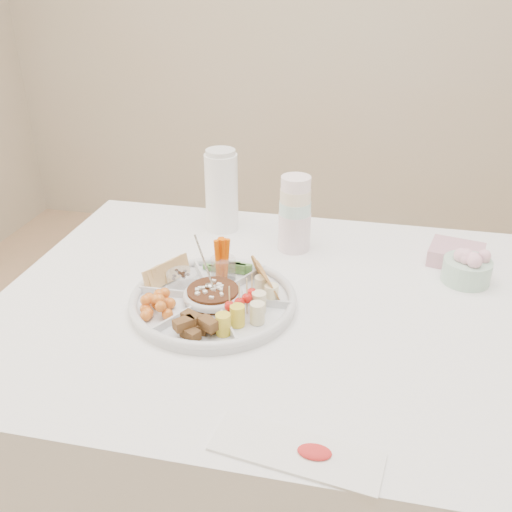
# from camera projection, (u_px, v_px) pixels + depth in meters

# --- Properties ---
(dining_table) EXTENTS (1.52, 1.02, 0.76)m
(dining_table) POSITION_uv_depth(u_px,v_px,m) (310.00, 428.00, 1.50)
(dining_table) COLOR white
(dining_table) RESTS_ON floor
(party_tray) EXTENTS (0.39, 0.39, 0.04)m
(party_tray) POSITION_uv_depth(u_px,v_px,m) (213.00, 298.00, 1.32)
(party_tray) COLOR silver
(party_tray) RESTS_ON dining_table
(bean_dip) EXTENTS (0.12, 0.12, 0.04)m
(bean_dip) POSITION_uv_depth(u_px,v_px,m) (213.00, 295.00, 1.31)
(bean_dip) COLOR #321908
(bean_dip) RESTS_ON party_tray
(tortillas) EXTENTS (0.11, 0.11, 0.07)m
(tortillas) POSITION_uv_depth(u_px,v_px,m) (266.00, 281.00, 1.35)
(tortillas) COLOR #945123
(tortillas) RESTS_ON party_tray
(carrot_cucumber) EXTENTS (0.12, 0.12, 0.11)m
(carrot_cucumber) POSITION_uv_depth(u_px,v_px,m) (226.00, 256.00, 1.41)
(carrot_cucumber) COLOR #EB5800
(carrot_cucumber) RESTS_ON party_tray
(pita_raisins) EXTENTS (0.11, 0.11, 0.06)m
(pita_raisins) POSITION_uv_depth(u_px,v_px,m) (175.00, 272.00, 1.38)
(pita_raisins) COLOR #DFBF6B
(pita_raisins) RESTS_ON party_tray
(cherries) EXTENTS (0.11, 0.11, 0.04)m
(cherries) POSITION_uv_depth(u_px,v_px,m) (157.00, 303.00, 1.27)
(cherries) COLOR orange
(cherries) RESTS_ON party_tray
(granola_chunks) EXTENTS (0.11, 0.11, 0.05)m
(granola_chunks) POSITION_uv_depth(u_px,v_px,m) (197.00, 324.00, 1.20)
(granola_chunks) COLOR #4B2E16
(granola_chunks) RESTS_ON party_tray
(banana_tomato) EXTENTS (0.11, 0.11, 0.09)m
(banana_tomato) POSITION_uv_depth(u_px,v_px,m) (255.00, 304.00, 1.23)
(banana_tomato) COLOR #EDE15A
(banana_tomato) RESTS_ON party_tray
(cup_stack) EXTENTS (0.11, 0.11, 0.24)m
(cup_stack) POSITION_uv_depth(u_px,v_px,m) (295.00, 208.00, 1.54)
(cup_stack) COLOR silver
(cup_stack) RESTS_ON dining_table
(thermos) EXTENTS (0.11, 0.11, 0.25)m
(thermos) POSITION_uv_depth(u_px,v_px,m) (222.00, 190.00, 1.65)
(thermos) COLOR white
(thermos) RESTS_ON dining_table
(flower_bowl) EXTENTS (0.15, 0.15, 0.09)m
(flower_bowl) POSITION_uv_depth(u_px,v_px,m) (467.00, 266.00, 1.41)
(flower_bowl) COLOR #ABE3BF
(flower_bowl) RESTS_ON dining_table
(napkin_stack) EXTENTS (0.16, 0.14, 0.04)m
(napkin_stack) POSITION_uv_depth(u_px,v_px,m) (456.00, 255.00, 1.51)
(napkin_stack) COLOR #CB90A2
(napkin_stack) RESTS_ON dining_table
(placemat) EXTENTS (0.29, 0.13, 0.01)m
(placemat) POSITION_uv_depth(u_px,v_px,m) (296.00, 452.00, 0.93)
(placemat) COLOR white
(placemat) RESTS_ON dining_table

